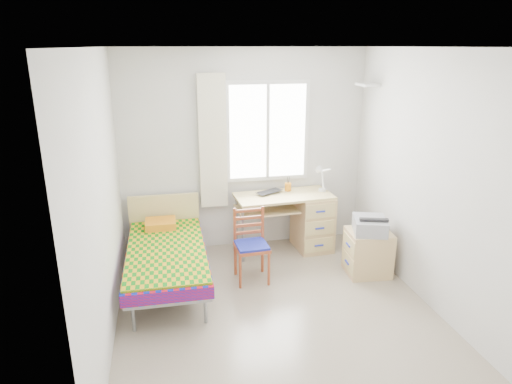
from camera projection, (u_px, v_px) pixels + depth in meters
floor at (277, 311)px, 4.70m from camera, size 3.50×3.50×0.00m
ceiling at (281, 47)px, 3.91m from camera, size 3.50×3.50×0.00m
wall_back at (245, 151)px, 5.94m from camera, size 3.20×0.00×3.20m
wall_left at (102, 203)px, 3.99m from camera, size 0.00×3.50×3.50m
wall_right at (431, 181)px, 4.62m from camera, size 0.00×3.50×3.50m
window at (268, 132)px, 5.90m from camera, size 1.10×0.04×1.30m
curtain at (213, 142)px, 5.74m from camera, size 0.35×0.05×1.70m
floating_shelf at (367, 85)px, 5.64m from camera, size 0.20×0.32×0.03m
bed at (166, 252)px, 5.15m from camera, size 0.89×1.87×0.80m
desk at (307, 219)px, 6.05m from camera, size 1.28×0.65×0.78m
chair at (251, 240)px, 5.24m from camera, size 0.38×0.38×0.85m
cabinet at (368, 252)px, 5.42m from camera, size 0.53×0.48×0.54m
printer at (370, 225)px, 5.29m from camera, size 0.47×0.51×0.18m
laptop at (272, 193)px, 5.89m from camera, size 0.44×0.38×0.03m
pen_cup at (288, 187)px, 6.03m from camera, size 0.09×0.09×0.11m
task_lamp at (322, 176)px, 5.84m from camera, size 0.22×0.32×0.40m
book at (271, 210)px, 5.86m from camera, size 0.19×0.26×0.02m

